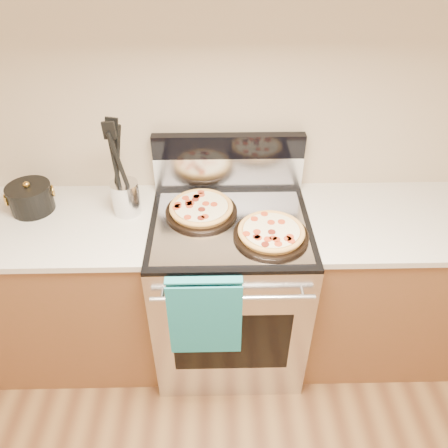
{
  "coord_description": "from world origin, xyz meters",
  "views": [
    {
      "loc": [
        -0.06,
        0.01,
        2.17
      ],
      "look_at": [
        -0.03,
        1.55,
        0.99
      ],
      "focal_mm": 35.0,
      "sensor_mm": 36.0,
      "label": 1
    }
  ],
  "objects_px": {
    "pepperoni_pizza_back": "(201,209)",
    "utensil_crock": "(126,198)",
    "range_body": "(229,291)",
    "pepperoni_pizza_front": "(271,233)",
    "saucepan": "(31,199)"
  },
  "relations": [
    {
      "from": "pepperoni_pizza_back",
      "to": "pepperoni_pizza_front",
      "type": "height_order",
      "value": "same"
    },
    {
      "from": "range_body",
      "to": "pepperoni_pizza_front",
      "type": "relative_size",
      "value": 2.69
    },
    {
      "from": "pepperoni_pizza_back",
      "to": "pepperoni_pizza_front",
      "type": "distance_m",
      "value": 0.37
    },
    {
      "from": "range_body",
      "to": "utensil_crock",
      "type": "bearing_deg",
      "value": 167.68
    },
    {
      "from": "range_body",
      "to": "utensil_crock",
      "type": "height_order",
      "value": "utensil_crock"
    },
    {
      "from": "pepperoni_pizza_front",
      "to": "saucepan",
      "type": "height_order",
      "value": "saucepan"
    },
    {
      "from": "range_body",
      "to": "pepperoni_pizza_back",
      "type": "relative_size",
      "value": 2.64
    },
    {
      "from": "range_body",
      "to": "pepperoni_pizza_front",
      "type": "bearing_deg",
      "value": -33.69
    },
    {
      "from": "pepperoni_pizza_back",
      "to": "utensil_crock",
      "type": "xyz_separation_m",
      "value": [
        -0.36,
        0.04,
        0.04
      ]
    },
    {
      "from": "range_body",
      "to": "pepperoni_pizza_front",
      "type": "xyz_separation_m",
      "value": [
        0.18,
        -0.12,
        0.5
      ]
    },
    {
      "from": "range_body",
      "to": "utensil_crock",
      "type": "xyz_separation_m",
      "value": [
        -0.5,
        0.11,
        0.54
      ]
    },
    {
      "from": "pepperoni_pizza_back",
      "to": "utensil_crock",
      "type": "bearing_deg",
      "value": 173.84
    },
    {
      "from": "utensil_crock",
      "to": "pepperoni_pizza_front",
      "type": "bearing_deg",
      "value": -18.63
    },
    {
      "from": "pepperoni_pizza_front",
      "to": "saucepan",
      "type": "distance_m",
      "value": 1.18
    },
    {
      "from": "pepperoni_pizza_back",
      "to": "utensil_crock",
      "type": "distance_m",
      "value": 0.37
    }
  ]
}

